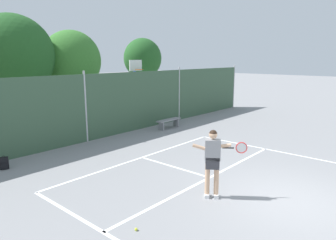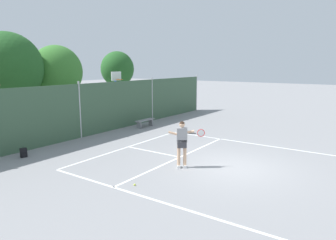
# 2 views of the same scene
# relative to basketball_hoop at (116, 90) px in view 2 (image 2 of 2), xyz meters

# --- Properties ---
(ground_plane) EXTENTS (120.00, 120.00, 0.00)m
(ground_plane) POSITION_rel_basketball_hoop_xyz_m (-4.27, -10.35, -2.31)
(ground_plane) COLOR gray
(court_markings) EXTENTS (8.30, 11.10, 0.01)m
(court_markings) POSITION_rel_basketball_hoop_xyz_m (-4.27, -9.70, -2.31)
(court_markings) COLOR white
(court_markings) RESTS_ON ground
(chainlink_fence) EXTENTS (26.09, 0.09, 3.13)m
(chainlink_fence) POSITION_rel_basketball_hoop_xyz_m (-4.27, -1.35, -0.82)
(chainlink_fence) COLOR #38563D
(chainlink_fence) RESTS_ON ground
(basketball_hoop) EXTENTS (0.90, 0.67, 3.55)m
(basketball_hoop) POSITION_rel_basketball_hoop_xyz_m (0.00, 0.00, 0.00)
(basketball_hoop) COLOR #284CB2
(basketball_hoop) RESTS_ON ground
(treeline_backdrop) EXTENTS (24.85, 4.43, 6.28)m
(treeline_backdrop) POSITION_rel_basketball_hoop_xyz_m (-3.16, 6.77, 1.31)
(treeline_backdrop) COLOR brown
(treeline_backdrop) RESTS_ON ground
(tennis_player) EXTENTS (0.97, 1.14, 1.85)m
(tennis_player) POSITION_rel_basketball_hoop_xyz_m (-5.39, -8.69, -1.20)
(tennis_player) COLOR silver
(tennis_player) RESTS_ON ground
(tennis_ball) EXTENTS (0.07, 0.07, 0.07)m
(tennis_ball) POSITION_rel_basketball_hoop_xyz_m (-7.86, -8.36, -2.28)
(tennis_ball) COLOR #CCE033
(tennis_ball) RESTS_ON ground
(backpack_black) EXTENTS (0.33, 0.31, 0.46)m
(backpack_black) POSITION_rel_basketball_hoop_xyz_m (-8.16, -2.23, -2.12)
(backpack_black) COLOR black
(backpack_black) RESTS_ON ground
(courtside_bench) EXTENTS (1.60, 0.36, 0.48)m
(courtside_bench) POSITION_rel_basketball_hoop_xyz_m (0.10, -2.40, -1.95)
(courtside_bench) COLOR gray
(courtside_bench) RESTS_ON ground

